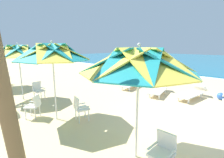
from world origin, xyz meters
TOP-DOWN VIEW (x-y plane):
  - ground_plane at (0.00, 0.00)m, footprint 80.00×80.00m
  - beach_umbrella_0 at (-0.47, -2.81)m, footprint 2.55×2.55m
  - plastic_chair_0 at (0.21, -2.83)m, footprint 0.44×0.47m
  - beach_umbrella_1 at (-3.75, -3.09)m, footprint 2.50×2.50m
  - plastic_chair_1 at (-4.44, -3.59)m, footprint 0.63×0.63m
  - plastic_chair_2 at (-3.02, -2.58)m, footprint 0.54×0.57m
  - beach_umbrella_2 at (-7.02, -3.14)m, footprint 2.30×2.30m
  - plastic_chair_3 at (-6.49, -2.59)m, footprint 0.51×0.48m
  - plastic_chair_4 at (-9.91, -3.43)m, footprint 0.45×0.48m
  - plastic_chair_5 at (-11.20, -2.89)m, footprint 0.62×0.63m
  - sun_lounger_1 at (-1.12, 2.79)m, footprint 0.87×2.20m
  - sun_lounger_2 at (-2.70, 2.36)m, footprint 1.11×2.23m
  - sun_lounger_3 at (-4.61, 2.51)m, footprint 0.96×2.22m
  - beach_ball at (-0.03, 3.58)m, footprint 0.36×0.36m

SIDE VIEW (x-z plane):
  - ground_plane at x=0.00m, z-range 0.00..0.00m
  - beach_ball at x=-0.03m, z-range 0.00..0.36m
  - sun_lounger_1 at x=-1.12m, z-range -0.03..0.59m
  - sun_lounger_2 at x=-2.70m, z-range -0.03..0.59m
  - sun_lounger_3 at x=-4.61m, z-range -0.03..0.59m
  - plastic_chair_0 at x=0.21m, z-range 0.06..0.93m
  - plastic_chair_1 at x=-4.44m, z-range 0.06..0.93m
  - plastic_chair_2 at x=-3.02m, z-range 0.06..0.93m
  - plastic_chair_3 at x=-6.49m, z-range 0.06..0.93m
  - plastic_chair_4 at x=-9.91m, z-range 0.06..0.93m
  - plastic_chair_5 at x=-11.20m, z-range 0.06..0.93m
  - beach_umbrella_0 at x=-0.47m, z-range 0.94..3.60m
  - beach_umbrella_2 at x=-7.02m, z-range 0.97..3.71m
  - beach_umbrella_1 at x=-3.75m, z-range 0.99..3.76m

